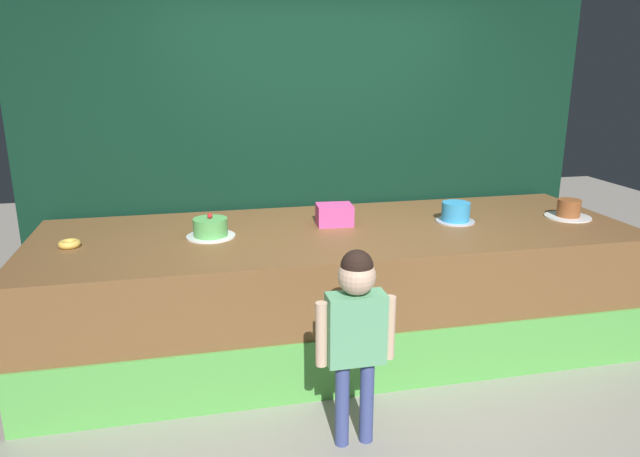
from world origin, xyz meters
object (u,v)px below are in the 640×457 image
donut (69,244)px  cake_left (211,228)px  child_figure (356,322)px  pink_box (334,215)px  cake_center (456,213)px  cake_right (569,210)px

donut → cake_left: (0.87, 0.03, 0.04)m
child_figure → pink_box: size_ratio=4.38×
pink_box → donut: bearing=-175.1°
child_figure → cake_left: size_ratio=3.40×
donut → cake_left: bearing=2.2°
cake_center → pink_box: bearing=172.1°
pink_box → cake_right: pink_box is taller
pink_box → cake_right: size_ratio=0.75×
child_figure → cake_right: child_figure is taller
cake_left → cake_right: 2.62m
donut → cake_center: cake_center is taller
child_figure → cake_right: size_ratio=3.30×
child_figure → cake_left: 1.35m
cake_left → cake_center: cake_left is taller
donut → cake_center: size_ratio=0.48×
child_figure → donut: size_ratio=8.19×
child_figure → cake_center: 1.59m
cake_right → donut: bearing=179.3°
cake_left → cake_center: (1.74, -0.00, 0.01)m
child_figure → donut: 1.91m
pink_box → donut: (-1.74, -0.15, -0.05)m
cake_center → cake_right: bearing=-4.7°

